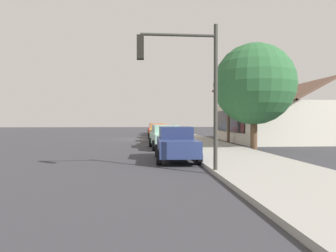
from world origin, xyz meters
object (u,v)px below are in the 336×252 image
object	(u,v)px
car_seafoam	(166,136)
car_coral	(161,133)
car_cherry	(156,129)
traffic_light_main	(185,74)
car_navy	(176,143)
fire_hydrant_red	(179,137)
car_mustard	(158,131)
car_skyblue	(155,128)
shade_tree	(254,84)
utility_pole_wooden	(228,96)

from	to	relation	value
car_seafoam	car_coral	bearing A→B (deg)	176.50
car_cherry	traffic_light_main	bearing A→B (deg)	2.91
car_navy	fire_hydrant_red	bearing A→B (deg)	173.27
car_mustard	fire_hydrant_red	xyz separation A→B (m)	(6.74, 1.51, -0.32)
car_skyblue	fire_hydrant_red	size ratio (longest dim) A/B	6.22
shade_tree	car_cherry	bearing A→B (deg)	-163.91
car_seafoam	utility_pole_wooden	world-z (taller)	utility_pole_wooden
car_navy	utility_pole_wooden	world-z (taller)	utility_pole_wooden
car_skyblue	car_mustard	distance (m)	11.75
car_coral	shade_tree	distance (m)	10.07
utility_pole_wooden	fire_hydrant_red	bearing A→B (deg)	-105.55
car_navy	traffic_light_main	distance (m)	4.59
traffic_light_main	car_mustard	bearing A→B (deg)	179.60
car_skyblue	traffic_light_main	distance (m)	33.61
car_navy	fire_hydrant_red	distance (m)	11.40
car_cherry	fire_hydrant_red	bearing A→B (deg)	9.96
fire_hydrant_red	car_navy	bearing A→B (deg)	-7.91
car_coral	utility_pole_wooden	xyz separation A→B (m)	(2.14, 5.57, 3.11)
car_coral	car_seafoam	bearing A→B (deg)	-1.22
utility_pole_wooden	fire_hydrant_red	world-z (taller)	utility_pole_wooden
car_seafoam	traffic_light_main	xyz separation A→B (m)	(9.69, -0.06, 2.68)
shade_tree	car_seafoam	bearing A→B (deg)	-102.49
car_seafoam	shade_tree	size ratio (longest dim) A/B	0.65
fire_hydrant_red	traffic_light_main	bearing A→B (deg)	-6.31
utility_pole_wooden	fire_hydrant_red	distance (m)	5.39
car_skyblue	car_coral	bearing A→B (deg)	-1.40
utility_pole_wooden	shade_tree	bearing A→B (deg)	0.68
shade_tree	car_mustard	bearing A→B (deg)	-157.30
shade_tree	fire_hydrant_red	world-z (taller)	shade_tree
car_skyblue	car_seafoam	xyz separation A→B (m)	(23.81, -0.16, 0.00)
car_cherry	car_coral	world-z (taller)	same
car_cherry	fire_hydrant_red	world-z (taller)	car_cherry
car_navy	car_mustard	bearing A→B (deg)	-179.02
car_mustard	shade_tree	world-z (taller)	shade_tree
traffic_light_main	car_seafoam	bearing A→B (deg)	179.62
fire_hydrant_red	utility_pole_wooden	bearing A→B (deg)	74.45
car_coral	traffic_light_main	distance (m)	16.27
car_cherry	car_skyblue	bearing A→B (deg)	-177.22
car_seafoam	car_navy	distance (m)	5.96
traffic_light_main	utility_pole_wooden	size ratio (longest dim) A/B	0.69
car_cherry	car_seafoam	xyz separation A→B (m)	(17.99, -0.11, -0.00)
car_mustard	car_seafoam	xyz separation A→B (m)	(12.07, -0.09, -0.00)
car_navy	shade_tree	distance (m)	8.10
car_skyblue	utility_pole_wooden	bearing A→B (deg)	14.53
car_cherry	car_navy	distance (m)	23.95
car_mustard	utility_pole_wooden	size ratio (longest dim) A/B	0.63
shade_tree	car_coral	bearing A→B (deg)	-143.50
car_coral	car_navy	distance (m)	12.31
car_mustard	utility_pole_wooden	distance (m)	10.08
car_mustard	shade_tree	size ratio (longest dim) A/B	0.68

